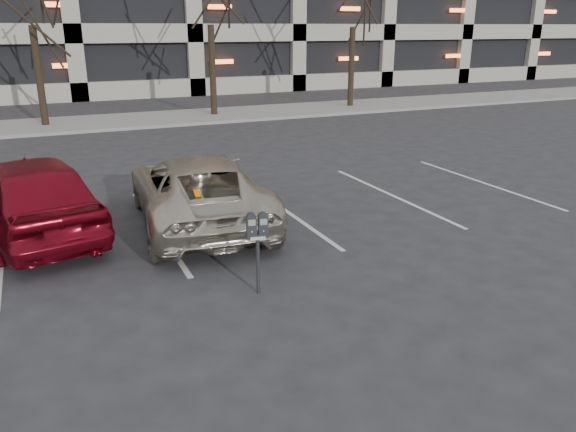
# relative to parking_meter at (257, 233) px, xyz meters

# --- Properties ---
(ground) EXTENTS (140.00, 140.00, 0.00)m
(ground) POSITION_rel_parking_meter_xyz_m (0.59, 1.21, -0.96)
(ground) COLOR #28282B
(ground) RESTS_ON ground
(sidewalk) EXTENTS (80.00, 4.00, 0.12)m
(sidewalk) POSITION_rel_parking_meter_xyz_m (0.59, 17.21, -0.90)
(sidewalk) COLOR gray
(sidewalk) RESTS_ON ground
(stall_lines) EXTENTS (16.90, 5.20, 0.00)m
(stall_lines) POSITION_rel_parking_meter_xyz_m (-0.81, 3.51, -0.95)
(stall_lines) COLOR silver
(stall_lines) RESTS_ON ground
(parking_meter) EXTENTS (0.34, 0.19, 1.25)m
(parking_meter) POSITION_rel_parking_meter_xyz_m (0.00, 0.00, 0.00)
(parking_meter) COLOR black
(parking_meter) RESTS_ON ground
(suv_silver) EXTENTS (2.82, 5.30, 1.42)m
(suv_silver) POSITION_rel_parking_meter_xyz_m (0.06, 3.48, -0.25)
(suv_silver) COLOR beige
(suv_silver) RESTS_ON ground
(car_red) EXTENTS (2.73, 4.95, 1.59)m
(car_red) POSITION_rel_parking_meter_xyz_m (-2.99, 4.11, -0.16)
(car_red) COLOR maroon
(car_red) RESTS_ON ground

